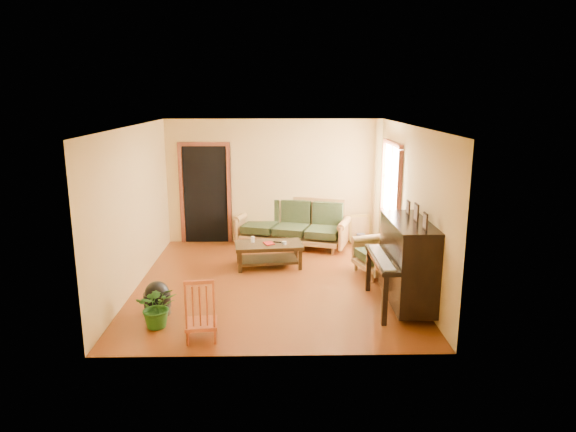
{
  "coord_description": "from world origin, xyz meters",
  "views": [
    {
      "loc": [
        0.08,
        -8.15,
        3.09
      ],
      "look_at": [
        0.25,
        0.2,
        1.1
      ],
      "focal_mm": 32.0,
      "sensor_mm": 36.0,
      "label": 1
    }
  ],
  "objects_px": {
    "armchair": "(381,249)",
    "potted_plant": "(158,306)",
    "ceramic_crock": "(361,239)",
    "piano": "(410,264)",
    "footstool": "(158,302)",
    "sofa": "(292,223)",
    "coffee_table": "(269,255)",
    "red_chair": "(201,308)"
  },
  "relations": [
    {
      "from": "footstool",
      "to": "sofa",
      "type": "bearing_deg",
      "value": 59.01
    },
    {
      "from": "coffee_table",
      "to": "piano",
      "type": "bearing_deg",
      "value": -41.42
    },
    {
      "from": "armchair",
      "to": "ceramic_crock",
      "type": "distance_m",
      "value": 1.89
    },
    {
      "from": "sofa",
      "to": "potted_plant",
      "type": "height_order",
      "value": "sofa"
    },
    {
      "from": "footstool",
      "to": "potted_plant",
      "type": "distance_m",
      "value": 0.45
    },
    {
      "from": "sofa",
      "to": "red_chair",
      "type": "distance_m",
      "value": 4.35
    },
    {
      "from": "coffee_table",
      "to": "ceramic_crock",
      "type": "xyz_separation_m",
      "value": [
        1.92,
        1.4,
        -0.11
      ]
    },
    {
      "from": "footstool",
      "to": "potted_plant",
      "type": "xyz_separation_m",
      "value": [
        0.1,
        -0.42,
        0.12
      ]
    },
    {
      "from": "piano",
      "to": "potted_plant",
      "type": "bearing_deg",
      "value": -170.14
    },
    {
      "from": "footstool",
      "to": "potted_plant",
      "type": "bearing_deg",
      "value": -76.29
    },
    {
      "from": "coffee_table",
      "to": "footstool",
      "type": "distance_m",
      "value": 2.59
    },
    {
      "from": "footstool",
      "to": "piano",
      "type": "bearing_deg",
      "value": 3.24
    },
    {
      "from": "coffee_table",
      "to": "potted_plant",
      "type": "relative_size",
      "value": 2.03
    },
    {
      "from": "piano",
      "to": "footstool",
      "type": "height_order",
      "value": "piano"
    },
    {
      "from": "potted_plant",
      "to": "piano",
      "type": "bearing_deg",
      "value": 10.0
    },
    {
      "from": "red_chair",
      "to": "armchair",
      "type": "bearing_deg",
      "value": 34.55
    },
    {
      "from": "coffee_table",
      "to": "potted_plant",
      "type": "bearing_deg",
      "value": -120.4
    },
    {
      "from": "armchair",
      "to": "footstool",
      "type": "bearing_deg",
      "value": -173.19
    },
    {
      "from": "coffee_table",
      "to": "red_chair",
      "type": "relative_size",
      "value": 1.41
    },
    {
      "from": "armchair",
      "to": "potted_plant",
      "type": "xyz_separation_m",
      "value": [
        -3.42,
        -2.04,
        -0.15
      ]
    },
    {
      "from": "sofa",
      "to": "red_chair",
      "type": "bearing_deg",
      "value": -89.12
    },
    {
      "from": "coffee_table",
      "to": "armchair",
      "type": "bearing_deg",
      "value": -12.98
    },
    {
      "from": "coffee_table",
      "to": "sofa",
      "type": "bearing_deg",
      "value": 70.53
    },
    {
      "from": "armchair",
      "to": "footstool",
      "type": "height_order",
      "value": "armchair"
    },
    {
      "from": "sofa",
      "to": "armchair",
      "type": "relative_size",
      "value": 2.51
    },
    {
      "from": "sofa",
      "to": "footstool",
      "type": "height_order",
      "value": "sofa"
    },
    {
      "from": "potted_plant",
      "to": "red_chair",
      "type": "bearing_deg",
      "value": -29.9
    },
    {
      "from": "footstool",
      "to": "red_chair",
      "type": "bearing_deg",
      "value": -46.71
    },
    {
      "from": "red_chair",
      "to": "ceramic_crock",
      "type": "height_order",
      "value": "red_chair"
    },
    {
      "from": "piano",
      "to": "ceramic_crock",
      "type": "height_order",
      "value": "piano"
    },
    {
      "from": "armchair",
      "to": "piano",
      "type": "xyz_separation_m",
      "value": [
        0.14,
        -1.41,
        0.2
      ]
    },
    {
      "from": "armchair",
      "to": "potted_plant",
      "type": "relative_size",
      "value": 1.51
    },
    {
      "from": "ceramic_crock",
      "to": "footstool",
      "type": "bearing_deg",
      "value": -135.07
    },
    {
      "from": "armchair",
      "to": "red_chair",
      "type": "bearing_deg",
      "value": -156.95
    },
    {
      "from": "red_chair",
      "to": "potted_plant",
      "type": "bearing_deg",
      "value": 143.81
    },
    {
      "from": "coffee_table",
      "to": "armchair",
      "type": "relative_size",
      "value": 1.34
    },
    {
      "from": "red_chair",
      "to": "sofa",
      "type": "bearing_deg",
      "value": 66.61
    },
    {
      "from": "coffee_table",
      "to": "armchair",
      "type": "height_order",
      "value": "armchair"
    },
    {
      "from": "piano",
      "to": "footstool",
      "type": "bearing_deg",
      "value": -176.91
    },
    {
      "from": "ceramic_crock",
      "to": "piano",
      "type": "bearing_deg",
      "value": -86.67
    },
    {
      "from": "footstool",
      "to": "potted_plant",
      "type": "relative_size",
      "value": 0.64
    },
    {
      "from": "footstool",
      "to": "red_chair",
      "type": "height_order",
      "value": "red_chair"
    }
  ]
}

